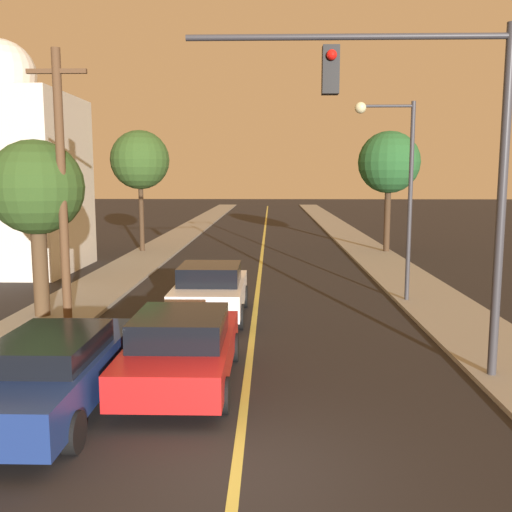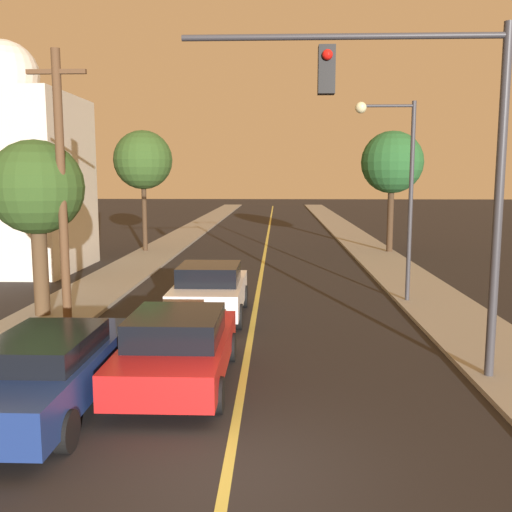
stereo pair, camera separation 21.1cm
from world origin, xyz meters
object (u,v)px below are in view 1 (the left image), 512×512
Objects in this scene: streetlamp_right at (396,172)px; tree_left_near at (36,189)px; car_near_lane_front at (182,347)px; traffic_signal_mast at (430,139)px; tree_left_far at (140,160)px; tree_right_near at (389,163)px; car_outer_lane_front at (56,369)px; utility_pole_left at (62,183)px; domed_building_left at (7,175)px; car_near_lane_second at (211,290)px.

tree_left_near is (-10.62, -2.45, -0.51)m from streetlamp_right.
car_near_lane_front is 6.34m from traffic_signal_mast.
tree_left_far reaches higher than streetlamp_right.
tree_right_near is (13.28, 0.16, -0.14)m from tree_left_far.
tree_left_far reaches higher than car_outer_lane_front.
streetlamp_right is 0.99× the size of tree_right_near.
domed_building_left reaches higher than utility_pole_left.
car_near_lane_front is 1.07× the size of car_near_lane_second.
utility_pole_left is (-3.90, 4.48, 3.19)m from car_near_lane_front.
car_near_lane_second is 8.05m from traffic_signal_mast.
streetlamp_right is 10.14m from utility_pole_left.
domed_building_left reaches higher than traffic_signal_mast.
tree_right_near is 18.78m from domed_building_left.
car_near_lane_front is 0.71× the size of tree_right_near.
utility_pole_left is (-3.90, -0.96, 3.13)m from car_near_lane_second.
tree_left_far is at bearing 95.06° from utility_pole_left.
tree_left_far reaches higher than tree_right_near.
car_near_lane_front is 10.13m from streetlamp_right.
car_near_lane_second is 0.43× the size of domed_building_left.
car_outer_lane_front is at bearing -72.09° from utility_pole_left.
car_outer_lane_front is at bearing -66.18° from tree_left_near.
car_outer_lane_front is 0.81× the size of streetlamp_right.
tree_left_near is at bearing -88.51° from tree_left_far.
utility_pole_left is 1.14× the size of tree_left_far.
traffic_signal_mast is 1.06× the size of tree_left_far.
traffic_signal_mast reaches higher than tree_right_near.
car_near_lane_second is 13.22m from domed_building_left.
streetlamp_right is (7.76, 8.92, 3.51)m from car_outer_lane_front.
car_near_lane_second is 15.83m from tree_left_far.
tree_left_near is (-9.72, 4.71, -1.08)m from traffic_signal_mast.
car_near_lane_front is 20.90m from tree_left_far.
domed_building_left is (-14.54, 13.35, -0.63)m from traffic_signal_mast.
traffic_signal_mast is 9.69m from utility_pole_left.
utility_pole_left is 10.94m from domed_building_left.
tree_right_near is at bearing 68.08° from car_near_lane_front.
car_near_lane_second is at bearing 90.00° from car_near_lane_front.
domed_building_left reaches higher than car_near_lane_front.
tree_right_near is at bearing 64.75° from car_outer_lane_front.
car_outer_lane_front is at bearing -115.25° from tree_right_near.
traffic_signal_mast is 21.84m from tree_left_far.
tree_right_near is (2.28, 12.37, 0.59)m from streetlamp_right.
car_near_lane_front is at bearing -90.00° from car_near_lane_second.
utility_pole_left is 1.15× the size of tree_right_near.
tree_right_near is (3.18, 19.53, 0.02)m from traffic_signal_mast.
car_outer_lane_front is 23.89m from tree_right_near.
tree_left_far is (-5.26, 19.77, 4.24)m from car_near_lane_front.
domed_building_left is at bearing 119.19° from tree_left_near.
car_near_lane_front is at bearing -48.90° from utility_pole_left.
car_near_lane_second reaches higher than car_outer_lane_front.
tree_left_far is 1.01× the size of tree_right_near.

